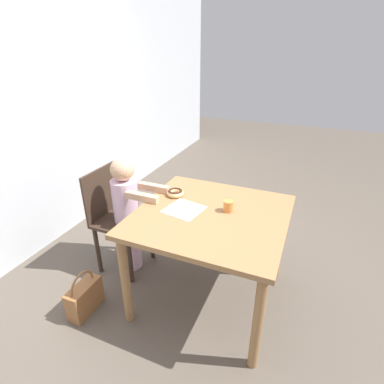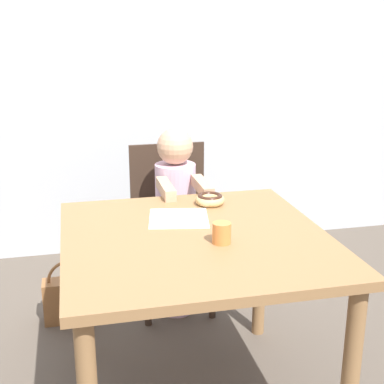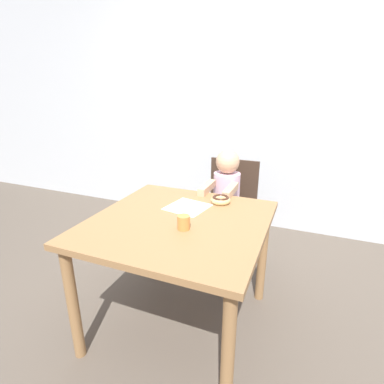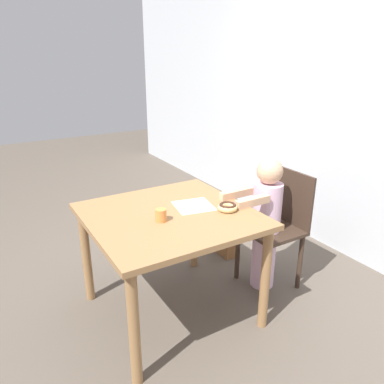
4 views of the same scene
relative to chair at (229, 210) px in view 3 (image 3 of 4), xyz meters
name	(u,v)px [view 3 (image 3 of 4)]	position (x,y,z in m)	size (l,w,h in m)	color
ground_plane	(180,322)	(-0.07, -0.84, -0.46)	(12.00, 12.00, 0.00)	brown
wall_back	(248,106)	(-0.07, 0.84, 0.79)	(8.00, 0.05, 2.50)	silver
dining_table	(179,236)	(-0.07, -0.84, 0.16)	(0.97, 0.99, 0.73)	olive
chair	(229,210)	(0.00, 0.00, 0.00)	(0.41, 0.38, 0.87)	#38281E
child_figure	(225,208)	(0.00, -0.11, 0.06)	(0.22, 0.44, 0.99)	silver
donut	(221,199)	(0.07, -0.51, 0.29)	(0.13, 0.13, 0.04)	#DBB270
napkin	(188,207)	(-0.10, -0.66, 0.27)	(0.27, 0.27, 0.00)	white
handbag	(167,239)	(-0.55, -0.08, -0.34)	(0.27, 0.11, 0.34)	brown
cup	(184,222)	(0.00, -0.94, 0.30)	(0.07, 0.07, 0.08)	orange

